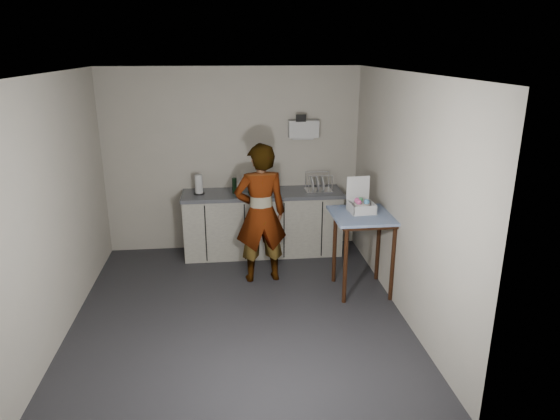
{
  "coord_description": "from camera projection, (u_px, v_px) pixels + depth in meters",
  "views": [
    {
      "loc": [
        -0.08,
        -4.99,
        2.83
      ],
      "look_at": [
        0.51,
        0.45,
        1.05
      ],
      "focal_mm": 32.0,
      "sensor_mm": 36.0,
      "label": 1
    }
  ],
  "objects": [
    {
      "name": "side_table",
      "position": [
        364.0,
        224.0,
        5.86
      ],
      "size": [
        0.77,
        0.77,
        0.98
      ],
      "rotation": [
        0.0,
        0.0,
        0.01
      ],
      "color": "#351A0C",
      "rests_on": "ground"
    },
    {
      "name": "standing_man",
      "position": [
        261.0,
        214.0,
        6.15
      ],
      "size": [
        0.69,
        0.49,
        1.76
      ],
      "primitive_type": "imported",
      "rotation": [
        0.0,
        0.0,
        3.25
      ],
      "color": "#B2A593",
      "rests_on": "ground"
    },
    {
      "name": "ceiling",
      "position": [
        233.0,
        73.0,
        4.8
      ],
      "size": [
        3.6,
        4.0,
        0.01
      ],
      "primitive_type": "cube",
      "color": "silver",
      "rests_on": "wall_back"
    },
    {
      "name": "dark_bottle",
      "position": [
        234.0,
        186.0,
        6.88
      ],
      "size": [
        0.06,
        0.06,
        0.22
      ],
      "primitive_type": "cylinder",
      "color": "black",
      "rests_on": "kitchen_counter"
    },
    {
      "name": "wall_left",
      "position": [
        58.0,
        208.0,
        5.02
      ],
      "size": [
        0.02,
        4.0,
        2.6
      ],
      "primitive_type": "cube",
      "color": "beige",
      "rests_on": "ground"
    },
    {
      "name": "soda_can",
      "position": [
        262.0,
        187.0,
        6.99
      ],
      "size": [
        0.07,
        0.07,
        0.13
      ],
      "primitive_type": "cylinder",
      "color": "red",
      "rests_on": "kitchen_counter"
    },
    {
      "name": "paper_towel",
      "position": [
        199.0,
        185.0,
        6.84
      ],
      "size": [
        0.15,
        0.15,
        0.27
      ],
      "color": "black",
      "rests_on": "kitchen_counter"
    },
    {
      "name": "wall_right",
      "position": [
        402.0,
        197.0,
        5.38
      ],
      "size": [
        0.02,
        4.0,
        2.6
      ],
      "primitive_type": "cube",
      "color": "beige",
      "rests_on": "ground"
    },
    {
      "name": "bakery_box",
      "position": [
        361.0,
        204.0,
        5.88
      ],
      "size": [
        0.31,
        0.32,
        0.4
      ],
      "rotation": [
        0.0,
        0.0,
        0.08
      ],
      "color": "silver",
      "rests_on": "side_table"
    },
    {
      "name": "soap_bottle",
      "position": [
        252.0,
        184.0,
        6.82
      ],
      "size": [
        0.12,
        0.12,
        0.28
      ],
      "primitive_type": "imported",
      "rotation": [
        0.0,
        0.0,
        0.07
      ],
      "color": "black",
      "rests_on": "kitchen_counter"
    },
    {
      "name": "ground",
      "position": [
        239.0,
        312.0,
        5.6
      ],
      "size": [
        4.0,
        4.0,
        0.0
      ],
      "primitive_type": "plane",
      "color": "#28282D",
      "rests_on": "ground"
    },
    {
      "name": "wall_shelf",
      "position": [
        303.0,
        129.0,
        6.98
      ],
      "size": [
        0.42,
        0.18,
        0.37
      ],
      "color": "silver",
      "rests_on": "ground"
    },
    {
      "name": "dish_rack",
      "position": [
        318.0,
        187.0,
        7.0
      ],
      "size": [
        0.37,
        0.28,
        0.26
      ],
      "color": "white",
      "rests_on": "kitchen_counter"
    },
    {
      "name": "kitchen_counter",
      "position": [
        263.0,
        225.0,
        7.12
      ],
      "size": [
        2.24,
        0.62,
        0.91
      ],
      "color": "black",
      "rests_on": "ground"
    },
    {
      "name": "wall_back",
      "position": [
        233.0,
        161.0,
        7.08
      ],
      "size": [
        3.6,
        0.02,
        2.6
      ],
      "primitive_type": "cube",
      "color": "beige",
      "rests_on": "ground"
    }
  ]
}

